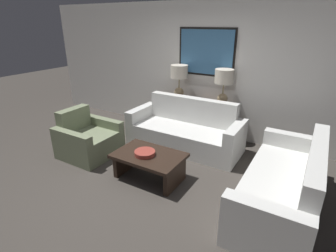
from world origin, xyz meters
The scene contains 10 objects.
ground_plane centered at (0.00, 0.00, 0.00)m, with size 20.00×20.00×0.00m, color #3D3833.
back_wall centered at (0.00, 2.34, 1.33)m, with size 8.31×0.12×2.65m.
console_table centered at (0.00, 2.07, 0.38)m, with size 1.43×0.38×0.75m.
table_lamp_left centered at (-0.48, 2.07, 1.21)m, with size 0.35×0.35×0.69m.
table_lamp_right centered at (0.48, 2.07, 1.21)m, with size 0.35×0.35×0.69m.
couch_by_back_wall centered at (0.00, 1.47, 0.30)m, with size 2.15×0.86×0.91m.
couch_by_side centered at (1.91, 0.54, 0.30)m, with size 0.86×2.15×0.91m.
coffee_table centered at (0.04, 0.19, 0.30)m, with size 1.03×0.69×0.41m.
decorative_bowl centered at (0.01, 0.14, 0.44)m, with size 0.31×0.31×0.06m.
armchair_near_back_wall centered at (-1.35, 0.28, 0.28)m, with size 0.87×0.91×0.82m.
Camera 1 is at (2.08, -2.65, 2.26)m, focal length 28.00 mm.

